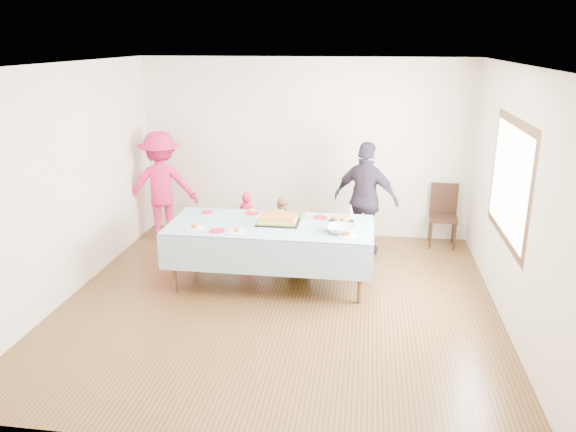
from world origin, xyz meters
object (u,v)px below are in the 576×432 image
dining_chair (443,211)px  adult_left (162,186)px  birthday_cake (278,220)px  party_table (271,228)px

dining_chair → adult_left: bearing=-172.2°
birthday_cake → dining_chair: bearing=37.5°
party_table → adult_left: (-1.92, 1.42, 0.10)m
birthday_cake → dining_chair: (2.20, 1.69, -0.31)m
adult_left → dining_chair: bearing=169.8°
birthday_cake → adult_left: bearing=145.9°
party_table → adult_left: bearing=143.5°
birthday_cake → adult_left: (-2.00, 1.35, 0.00)m
birthday_cake → dining_chair: 2.79m
dining_chair → adult_left: 4.23m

